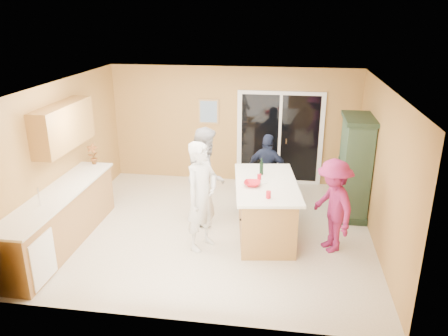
# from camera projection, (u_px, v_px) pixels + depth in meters

# --- Properties ---
(floor) EXTENTS (5.50, 5.50, 0.00)m
(floor) POSITION_uv_depth(u_px,v_px,m) (215.00, 229.00, 7.90)
(floor) COLOR beige
(floor) RESTS_ON ground
(ceiling) EXTENTS (5.50, 5.00, 0.10)m
(ceiling) POSITION_uv_depth(u_px,v_px,m) (214.00, 85.00, 7.01)
(ceiling) COLOR white
(ceiling) RESTS_ON wall_back
(wall_back) EXTENTS (5.50, 0.10, 2.60)m
(wall_back) POSITION_uv_depth(u_px,v_px,m) (233.00, 125.00, 9.78)
(wall_back) COLOR #E5A55E
(wall_back) RESTS_ON ground
(wall_front) EXTENTS (5.50, 0.10, 2.60)m
(wall_front) POSITION_uv_depth(u_px,v_px,m) (179.00, 230.00, 5.14)
(wall_front) COLOR #E5A55E
(wall_front) RESTS_ON ground
(wall_left) EXTENTS (0.10, 5.00, 2.60)m
(wall_left) POSITION_uv_depth(u_px,v_px,m) (64.00, 154.00, 7.84)
(wall_left) COLOR #E5A55E
(wall_left) RESTS_ON ground
(wall_right) EXTENTS (0.10, 5.00, 2.60)m
(wall_right) POSITION_uv_depth(u_px,v_px,m) (381.00, 169.00, 7.08)
(wall_right) COLOR #E5A55E
(wall_right) RESTS_ON ground
(left_cabinet_run) EXTENTS (0.65, 3.05, 1.24)m
(left_cabinet_run) POSITION_uv_depth(u_px,v_px,m) (56.00, 223.00, 7.11)
(left_cabinet_run) COLOR #A1713E
(left_cabinet_run) RESTS_ON floor
(upper_cabinets) EXTENTS (0.35, 1.60, 0.75)m
(upper_cabinets) POSITION_uv_depth(u_px,v_px,m) (63.00, 126.00, 7.43)
(upper_cabinets) COLOR #A1713E
(upper_cabinets) RESTS_ON wall_left
(sliding_door) EXTENTS (1.90, 0.07, 2.10)m
(sliding_door) POSITION_uv_depth(u_px,v_px,m) (280.00, 138.00, 9.69)
(sliding_door) COLOR white
(sliding_door) RESTS_ON floor
(framed_picture) EXTENTS (0.46, 0.04, 0.56)m
(framed_picture) POSITION_uv_depth(u_px,v_px,m) (209.00, 112.00, 9.73)
(framed_picture) COLOR tan
(framed_picture) RESTS_ON wall_back
(kitchen_island) EXTENTS (1.28, 2.02, 1.00)m
(kitchen_island) POSITION_uv_depth(u_px,v_px,m) (265.00, 211.00, 7.54)
(kitchen_island) COLOR #A1713E
(kitchen_island) RESTS_ON floor
(green_hutch) EXTENTS (0.55, 1.05, 1.93)m
(green_hutch) POSITION_uv_depth(u_px,v_px,m) (354.00, 168.00, 8.18)
(green_hutch) COLOR #1F3222
(green_hutch) RESTS_ON floor
(woman_white) EXTENTS (0.70, 0.79, 1.83)m
(woman_white) POSITION_uv_depth(u_px,v_px,m) (202.00, 196.00, 7.02)
(woman_white) COLOR white
(woman_white) RESTS_ON floor
(woman_grey) EXTENTS (0.78, 0.95, 1.78)m
(woman_grey) POSITION_uv_depth(u_px,v_px,m) (206.00, 175.00, 8.01)
(woman_grey) COLOR #A9A9AB
(woman_grey) RESTS_ON floor
(woman_navy) EXTENTS (0.94, 0.57, 1.49)m
(woman_navy) POSITION_uv_depth(u_px,v_px,m) (268.00, 171.00, 8.61)
(woman_navy) COLOR #1A203A
(woman_navy) RESTS_ON floor
(woman_magenta) EXTENTS (0.94, 1.16, 1.56)m
(woman_magenta) POSITION_uv_depth(u_px,v_px,m) (333.00, 206.00, 7.00)
(woman_magenta) COLOR #972161
(woman_magenta) RESTS_ON floor
(serving_bowl) EXTENTS (0.29, 0.29, 0.07)m
(serving_bowl) POSITION_uv_depth(u_px,v_px,m) (252.00, 184.00, 7.22)
(serving_bowl) COLOR red
(serving_bowl) RESTS_ON kitchen_island
(tulip_vase) EXTENTS (0.25, 0.21, 0.40)m
(tulip_vase) POSITION_uv_depth(u_px,v_px,m) (93.00, 154.00, 8.34)
(tulip_vase) COLOR red
(tulip_vase) RESTS_ON left_cabinet_run
(tumbler_near) EXTENTS (0.09, 0.09, 0.11)m
(tumbler_near) POSITION_uv_depth(u_px,v_px,m) (259.00, 177.00, 7.44)
(tumbler_near) COLOR red
(tumbler_near) RESTS_ON kitchen_island
(tumbler_far) EXTENTS (0.10, 0.10, 0.11)m
(tumbler_far) POSITION_uv_depth(u_px,v_px,m) (268.00, 195.00, 6.73)
(tumbler_far) COLOR red
(tumbler_far) RESTS_ON kitchen_island
(wine_bottle) EXTENTS (0.07, 0.07, 0.30)m
(wine_bottle) POSITION_uv_depth(u_px,v_px,m) (261.00, 168.00, 7.68)
(wine_bottle) COLOR black
(wine_bottle) RESTS_ON kitchen_island
(white_plate) EXTENTS (0.21, 0.21, 0.01)m
(white_plate) POSITION_uv_depth(u_px,v_px,m) (262.00, 182.00, 7.36)
(white_plate) COLOR silver
(white_plate) RESTS_ON kitchen_island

